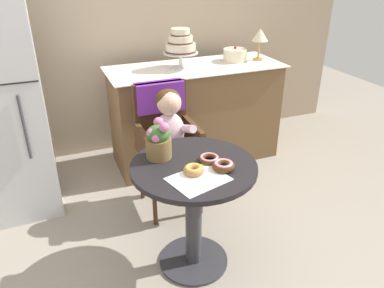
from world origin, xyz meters
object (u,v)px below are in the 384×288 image
object	(u,v)px
donut_side	(223,165)
seated_child	(171,130)
cafe_table	(194,196)
flower_vase	(158,140)
donut_mid	(209,158)
table_lamp	(260,36)
round_layer_cake	(235,55)
wicker_chair	(164,127)
donut_front	(194,170)
tiered_cake_stand	(180,44)

from	to	relation	value
donut_side	seated_child	bearing A→B (deg)	95.55
cafe_table	flower_vase	bearing A→B (deg)	134.29
seated_child	donut_mid	world-z (taller)	seated_child
seated_child	table_lamp	xyz separation A→B (m)	(1.11, 0.72, 0.44)
flower_vase	round_layer_cake	xyz separation A→B (m)	(1.11, 1.19, 0.12)
donut_mid	donut_side	world-z (taller)	donut_side
cafe_table	round_layer_cake	world-z (taller)	round_layer_cake
wicker_chair	donut_front	world-z (taller)	wicker_chair
cafe_table	donut_mid	xyz separation A→B (m)	(0.10, 0.00, 0.23)
donut_front	tiered_cake_stand	size ratio (longest dim) A/B	0.34
donut_side	flower_vase	distance (m)	0.40
donut_mid	seated_child	bearing A→B (deg)	93.15
wicker_chair	seated_child	distance (m)	0.16
donut_front	table_lamp	distance (m)	1.88
donut_side	donut_front	bearing A→B (deg)	172.66
donut_mid	round_layer_cake	distance (m)	1.61
table_lamp	tiered_cake_stand	bearing A→B (deg)	179.93
wicker_chair	donut_mid	distance (m)	0.73
donut_front	flower_vase	distance (m)	0.29
tiered_cake_stand	round_layer_cake	xyz separation A→B (m)	(0.55, 0.05, -0.15)
donut_mid	flower_vase	xyz separation A→B (m)	(-0.25, 0.15, 0.09)
donut_mid	flower_vase	bearing A→B (deg)	148.41
tiered_cake_stand	wicker_chair	bearing A→B (deg)	-121.28
donut_front	table_lamp	xyz separation A→B (m)	(1.21, 1.39, 0.37)
cafe_table	donut_mid	world-z (taller)	donut_mid
flower_vase	tiered_cake_stand	world-z (taller)	tiered_cake_stand
donut_mid	tiered_cake_stand	world-z (taller)	tiered_cake_stand
donut_front	donut_mid	xyz separation A→B (m)	(0.13, 0.09, -0.01)
cafe_table	round_layer_cake	bearing A→B (deg)	54.60
cafe_table	flower_vase	xyz separation A→B (m)	(-0.15, 0.16, 0.32)
round_layer_cake	seated_child	bearing A→B (deg)	-139.21
cafe_table	donut_side	bearing A→B (deg)	-40.19
donut_side	round_layer_cake	size ratio (longest dim) A/B	0.58
seated_child	donut_front	xyz separation A→B (m)	(-0.10, -0.66, 0.07)
cafe_table	donut_side	world-z (taller)	donut_side
flower_vase	round_layer_cake	bearing A→B (deg)	46.95
tiered_cake_stand	donut_side	bearing A→B (deg)	-101.18
donut_side	tiered_cake_stand	size ratio (longest dim) A/B	0.37
donut_side	flower_vase	bearing A→B (deg)	136.71
cafe_table	donut_front	xyz separation A→B (m)	(-0.04, -0.09, 0.24)
flower_vase	round_layer_cake	size ratio (longest dim) A/B	1.09
tiered_cake_stand	cafe_table	bearing A→B (deg)	-107.48
donut_front	flower_vase	size ratio (longest dim) A/B	0.48
donut_mid	tiered_cake_stand	xyz separation A→B (m)	(0.31, 1.30, 0.36)
donut_side	table_lamp	world-z (taller)	table_lamp
flower_vase	table_lamp	world-z (taller)	table_lamp
donut_mid	table_lamp	bearing A→B (deg)	50.08
seated_child	donut_side	bearing A→B (deg)	-84.45
donut_front	round_layer_cake	xyz separation A→B (m)	(0.99, 1.44, 0.21)
tiered_cake_stand	round_layer_cake	world-z (taller)	tiered_cake_stand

